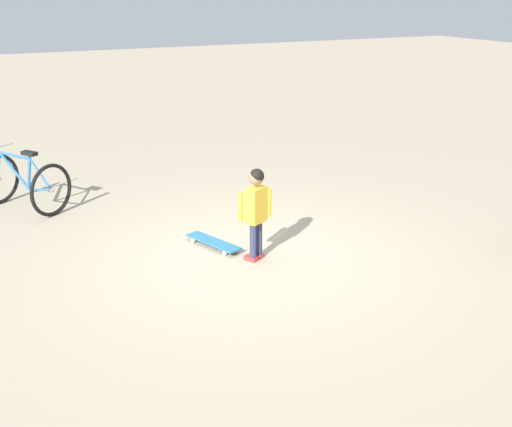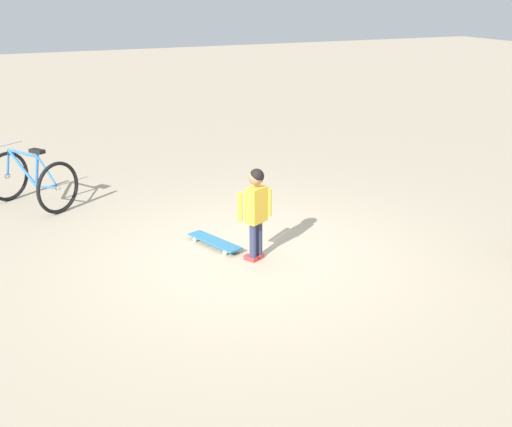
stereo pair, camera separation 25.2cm
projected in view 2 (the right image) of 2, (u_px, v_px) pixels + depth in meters
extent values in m
plane|color=tan|center=(250.00, 256.00, 7.19)|extent=(50.00, 50.00, 0.00)
cylinder|color=#2D3351|center=(253.00, 241.00, 6.99)|extent=(0.08, 0.08, 0.42)
cube|color=#B73333|center=(251.00, 258.00, 7.08)|extent=(0.17, 0.14, 0.05)
cylinder|color=#2D3351|center=(259.00, 238.00, 7.08)|extent=(0.08, 0.08, 0.42)
cube|color=#B73333|center=(257.00, 255.00, 7.17)|extent=(0.17, 0.14, 0.05)
cube|color=gold|center=(256.00, 205.00, 6.90)|extent=(0.24, 0.28, 0.40)
cylinder|color=gold|center=(240.00, 207.00, 6.84)|extent=(0.06, 0.06, 0.32)
cylinder|color=gold|center=(269.00, 202.00, 6.98)|extent=(0.06, 0.06, 0.32)
sphere|color=#9E7051|center=(256.00, 177.00, 6.79)|extent=(0.17, 0.17, 0.17)
sphere|color=black|center=(257.00, 176.00, 6.78)|extent=(0.16, 0.16, 0.16)
cube|color=teal|center=(215.00, 241.00, 7.45)|extent=(0.80, 0.44, 0.02)
cube|color=#B7B7BC|center=(200.00, 236.00, 7.64)|extent=(0.07, 0.11, 0.02)
cube|color=#B7B7BC|center=(230.00, 249.00, 7.27)|extent=(0.07, 0.11, 0.02)
cylinder|color=beige|center=(195.00, 239.00, 7.60)|extent=(0.06, 0.05, 0.06)
cylinder|color=beige|center=(205.00, 236.00, 7.70)|extent=(0.06, 0.05, 0.06)
cylinder|color=beige|center=(225.00, 252.00, 7.23)|extent=(0.06, 0.05, 0.06)
cylinder|color=beige|center=(235.00, 249.00, 7.33)|extent=(0.06, 0.05, 0.06)
torus|color=black|center=(8.00, 176.00, 8.96)|extent=(0.44, 0.61, 0.71)
torus|color=black|center=(58.00, 188.00, 8.46)|extent=(0.44, 0.61, 0.71)
cylinder|color=#B7B7BC|center=(8.00, 176.00, 8.96)|extent=(0.08, 0.08, 0.06)
cylinder|color=#B7B7BC|center=(58.00, 188.00, 8.46)|extent=(0.08, 0.08, 0.06)
cylinder|color=#2D6BB7|center=(22.00, 168.00, 8.73)|extent=(0.45, 0.33, 0.48)
cylinder|color=#2D6BB7|center=(23.00, 153.00, 8.63)|extent=(0.51, 0.36, 0.06)
cylinder|color=#2D6BB7|center=(37.00, 170.00, 8.58)|extent=(0.14, 0.11, 0.48)
cylinder|color=#2D6BB7|center=(47.00, 187.00, 8.57)|extent=(0.37, 0.27, 0.08)
cylinder|color=#2D6BB7|center=(48.00, 172.00, 8.47)|extent=(0.31, 0.22, 0.40)
cylinder|color=#2D6BB7|center=(8.00, 163.00, 8.86)|extent=(0.13, 0.10, 0.41)
cube|color=black|center=(37.00, 151.00, 8.46)|extent=(0.24, 0.21, 0.05)
cylinder|color=#B7B7BC|center=(8.00, 144.00, 8.74)|extent=(0.28, 0.39, 0.02)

